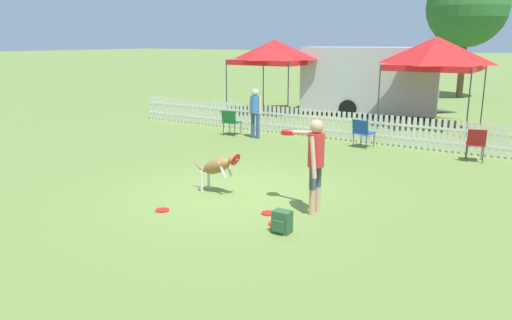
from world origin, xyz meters
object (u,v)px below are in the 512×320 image
canopy_tent_main (436,53)px  leaping_dog (217,166)px  frisbee_near_handler (276,224)px  folding_chair_blue_left (231,120)px  frisbee_near_dog (162,210)px  equipment_trailer (371,79)px  backpack_on_grass (282,222)px  folding_chair_green_right (476,142)px  folding_chair_center (362,131)px  spectator_standing (255,109)px  frisbee_midfield (268,213)px  handler_person (314,155)px  canopy_tent_secondary (275,52)px  tree_left_grove (467,7)px

canopy_tent_main → leaping_dog: bearing=-99.2°
frisbee_near_handler → folding_chair_blue_left: (-5.13, 6.00, 0.46)m
frisbee_near_dog → folding_chair_blue_left: folding_chair_blue_left is taller
frisbee_near_dog → leaping_dog: bearing=82.3°
folding_chair_blue_left → canopy_tent_main: size_ratio=0.26×
frisbee_near_handler → equipment_trailer: bearing=103.5°
backpack_on_grass → folding_chair_green_right: size_ratio=0.43×
folding_chair_center → spectator_standing: bearing=17.5°
leaping_dog → folding_chair_green_right: leaping_dog is taller
frisbee_near_handler → folding_chair_green_right: size_ratio=0.30×
frisbee_midfield → folding_chair_blue_left: size_ratio=0.31×
folding_chair_blue_left → leaping_dog: bearing=117.1°
handler_person → spectator_standing: (-4.49, 5.19, -0.13)m
folding_chair_blue_left → canopy_tent_secondary: bearing=-80.6°
leaping_dog → spectator_standing: spectator_standing is taller
folding_chair_green_right → equipment_trailer: 8.18m
handler_person → leaping_dog: handler_person is taller
frisbee_near_handler → tree_left_grove: size_ratio=0.04×
folding_chair_green_right → canopy_tent_secondary: size_ratio=0.28×
canopy_tent_secondary → spectator_standing: 5.71m
folding_chair_center → tree_left_grove: bearing=-79.0°
frisbee_near_handler → folding_chair_center: size_ratio=0.31×
folding_chair_blue_left → frisbee_near_dog: bearing=109.8°
handler_person → leaping_dog: (-2.09, 0.04, -0.50)m
equipment_trailer → tree_left_grove: 9.06m
frisbee_near_dog → folding_chair_green_right: size_ratio=0.30×
folding_chair_blue_left → folding_chair_center: same height
handler_person → frisbee_near_dog: handler_person is taller
leaping_dog → folding_chair_blue_left: bearing=-145.7°
frisbee_near_dog → frisbee_midfield: (1.66, 0.87, 0.00)m
canopy_tent_main → canopy_tent_secondary: canopy_tent_main is taller
handler_person → backpack_on_grass: handler_person is taller
leaping_dog → folding_chair_blue_left: leaping_dog is taller
leaping_dog → tree_left_grove: size_ratio=0.18×
folding_chair_green_right → canopy_tent_secondary: (-8.48, 4.69, 1.96)m
canopy_tent_main → frisbee_near_handler: bearing=-88.9°
leaping_dog → equipment_trailer: 11.94m
backpack_on_grass → canopy_tent_secondary: canopy_tent_secondary is taller
frisbee_near_handler → canopy_tent_secondary: bearing=120.4°
spectator_standing → folding_chair_blue_left: bearing=4.5°
tree_left_grove → handler_person: bearing=-86.0°
frisbee_midfield → equipment_trailer: equipment_trailer is taller
handler_person → equipment_trailer: 12.35m
folding_chair_green_right → canopy_tent_secondary: canopy_tent_secondary is taller
equipment_trailer → tree_left_grove: bearing=65.8°
frisbee_near_handler → frisbee_near_dog: same height
leaping_dog → canopy_tent_secondary: size_ratio=0.39×
equipment_trailer → spectator_standing: bearing=-111.4°
leaping_dog → equipment_trailer: size_ratio=0.19×
folding_chair_center → spectator_standing: 3.32m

